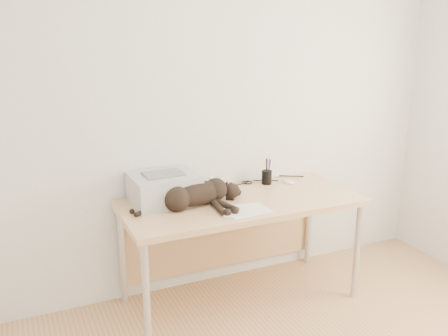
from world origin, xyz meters
name	(u,v)px	position (x,y,z in m)	size (l,w,h in m)	color
wall_back	(219,108)	(0.00, 1.75, 1.30)	(3.50, 3.50, 0.00)	white
desk	(236,214)	(0.00, 1.48, 0.61)	(1.60, 0.70, 0.74)	tan
printer	(164,188)	(-0.48, 1.56, 0.84)	(0.43, 0.37, 0.20)	#B4B4BA
papers	(244,210)	(-0.07, 1.20, 0.74)	(0.32, 0.24, 0.01)	white
cat	(195,195)	(-0.32, 1.40, 0.81)	(0.75, 0.35, 0.17)	black
mug	(216,183)	(-0.06, 1.67, 0.78)	(0.09, 0.09, 0.09)	white
pen_cup	(267,177)	(0.32, 1.63, 0.79)	(0.07, 0.07, 0.19)	black
remote_grey	(222,188)	(-0.03, 1.64, 0.75)	(0.06, 0.20, 0.02)	slate
remote_black	(233,194)	(-0.02, 1.49, 0.75)	(0.05, 0.19, 0.02)	black
mouse	(289,180)	(0.48, 1.59, 0.76)	(0.07, 0.11, 0.04)	white
cable_tangle	(222,186)	(0.00, 1.70, 0.75)	(1.36, 0.08, 0.01)	black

